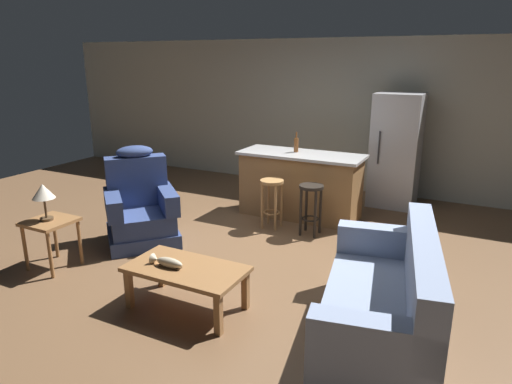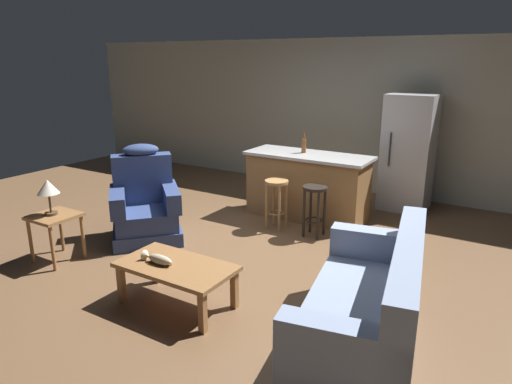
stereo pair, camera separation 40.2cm
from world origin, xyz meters
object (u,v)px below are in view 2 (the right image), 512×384
(kitchen_island, at_px, (307,186))
(couch, at_px, (369,310))
(bar_stool_left, at_px, (276,195))
(bottle_tall_green, at_px, (304,145))
(refrigerator, at_px, (408,153))
(recliner_near_lamp, at_px, (145,206))
(fish_figurine, at_px, (157,259))
(bar_stool_right, at_px, (315,202))
(coffee_table, at_px, (176,270))
(end_table, at_px, (55,223))
(table_lamp, at_px, (48,189))

(kitchen_island, bearing_deg, couch, -55.69)
(bar_stool_left, height_order, bottle_tall_green, bottle_tall_green)
(bar_stool_left, bearing_deg, refrigerator, 55.14)
(recliner_near_lamp, height_order, bar_stool_left, recliner_near_lamp)
(fish_figurine, xyz_separation_m, kitchen_island, (0.12, 2.99, 0.02))
(recliner_near_lamp, distance_m, bar_stool_right, 2.20)
(coffee_table, xyz_separation_m, bar_stool_right, (0.36, 2.29, 0.11))
(couch, xyz_separation_m, bar_stool_left, (-1.96, 2.00, 0.13))
(end_table, bearing_deg, kitchen_island, 57.95)
(coffee_table, distance_m, fish_figurine, 0.20)
(bar_stool_right, bearing_deg, refrigerator, 68.87)
(bottle_tall_green, bearing_deg, fish_figurine, -90.39)
(table_lamp, xyz_separation_m, kitchen_island, (1.82, 2.89, -0.39))
(bar_stool_left, bearing_deg, end_table, -126.07)
(fish_figurine, height_order, table_lamp, table_lamp)
(recliner_near_lamp, distance_m, refrigerator, 3.98)
(coffee_table, bearing_deg, recliner_near_lamp, 143.40)
(bar_stool_right, bearing_deg, bar_stool_left, 180.00)
(recliner_near_lamp, height_order, end_table, recliner_near_lamp)
(recliner_near_lamp, xyz_separation_m, bottle_tall_green, (1.36, 1.86, 0.64))
(fish_figurine, bearing_deg, end_table, 176.15)
(kitchen_island, bearing_deg, fish_figurine, -92.34)
(couch, xyz_separation_m, bottle_tall_green, (-1.89, 2.68, 0.72))
(coffee_table, distance_m, end_table, 1.85)
(couch, bearing_deg, refrigerator, -90.51)
(end_table, distance_m, bottle_tall_green, 3.44)
(coffee_table, distance_m, couch, 1.77)
(coffee_table, bearing_deg, couch, 9.55)
(recliner_near_lamp, bearing_deg, bar_stool_right, 74.81)
(end_table, bearing_deg, bottle_tall_green, 59.87)
(coffee_table, relative_size, bar_stool_right, 1.62)
(end_table, bearing_deg, coffee_table, -1.35)
(couch, bearing_deg, table_lamp, -6.41)
(coffee_table, height_order, recliner_near_lamp, recliner_near_lamp)
(end_table, bearing_deg, table_lamp, -145.33)
(bottle_tall_green, bearing_deg, recliner_near_lamp, -126.08)
(coffee_table, relative_size, refrigerator, 0.62)
(coffee_table, height_order, bottle_tall_green, bottle_tall_green)
(couch, height_order, bar_stool_right, couch)
(bar_stool_right, height_order, bottle_tall_green, bottle_tall_green)
(coffee_table, distance_m, recliner_near_lamp, 1.87)
(bottle_tall_green, bearing_deg, table_lamp, -120.32)
(table_lamp, bearing_deg, refrigerator, 54.36)
(fish_figurine, distance_m, recliner_near_lamp, 1.78)
(recliner_near_lamp, distance_m, bottle_tall_green, 2.39)
(table_lamp, bearing_deg, kitchen_island, 57.77)
(fish_figurine, distance_m, couch, 1.95)
(couch, xyz_separation_m, refrigerator, (-0.68, 3.83, 0.54))
(couch, bearing_deg, recliner_near_lamp, -24.77)
(kitchen_island, bearing_deg, recliner_near_lamp, -128.86)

